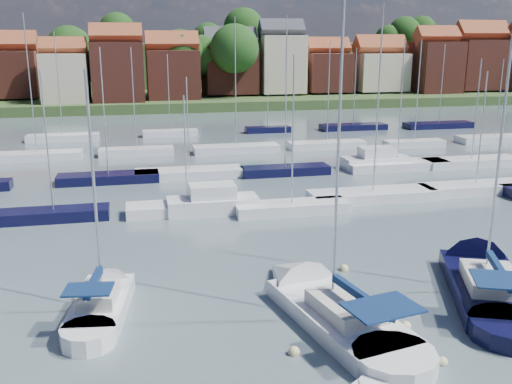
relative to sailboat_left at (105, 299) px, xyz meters
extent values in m
plane|color=#43515B|center=(12.84, 34.81, -0.37)|extent=(260.00, 260.00, 0.00)
cube|color=white|center=(-0.12, -0.86, -0.12)|extent=(3.25, 6.15, 1.20)
cone|color=white|center=(0.39, 2.77, -0.12)|extent=(2.82, 3.17, 2.44)
cylinder|color=white|center=(-0.54, -3.77, -0.12)|extent=(2.77, 2.77, 1.20)
cube|color=beige|center=(-0.18, -1.27, 0.83)|extent=(2.04, 2.66, 0.70)
cylinder|color=#B2B2B7|center=(-0.07, -0.46, 5.92)|extent=(0.14, 0.14, 10.86)
cylinder|color=#B2B2B7|center=(-0.30, -2.07, 1.68)|extent=(0.56, 3.24, 0.10)
cube|color=#0F254F|center=(-0.30, -2.07, 1.83)|extent=(0.73, 3.11, 0.35)
cube|color=#0F254F|center=(-0.45, -3.12, 1.98)|extent=(2.26, 1.75, 0.08)
cube|color=white|center=(10.83, -4.28, -0.12)|extent=(5.13, 8.91, 1.20)
cone|color=white|center=(9.75, 0.84, -0.12)|extent=(4.25, 4.70, 3.49)
cylinder|color=white|center=(11.69, -8.38, -0.12)|extent=(4.13, 4.13, 1.20)
cube|color=beige|center=(10.95, -4.85, 0.83)|extent=(3.11, 3.92, 0.70)
cylinder|color=#B2B2B7|center=(10.71, -3.71, 8.23)|extent=(0.14, 0.14, 15.50)
cylinder|color=#B2B2B7|center=(11.19, -5.99, 1.68)|extent=(1.05, 4.57, 0.10)
cube|color=#0F254F|center=(11.19, -5.99, 1.83)|extent=(1.20, 4.39, 0.35)
cube|color=#0F254F|center=(11.50, -7.47, 1.98)|extent=(3.33, 2.66, 0.08)
cube|color=black|center=(19.50, -2.97, -0.12)|extent=(6.60, 9.47, 1.20)
cone|color=black|center=(21.50, 2.11, -0.12)|extent=(4.95, 5.29, 3.64)
cylinder|color=black|center=(17.89, -7.03, -0.12)|extent=(4.73, 4.73, 1.20)
cube|color=beige|center=(19.27, -3.53, 0.83)|extent=(3.71, 4.32, 0.70)
cylinder|color=#B2B2B7|center=(19.72, -2.40, 8.76)|extent=(0.14, 0.14, 16.56)
cylinder|color=#B2B2B7|center=(18.83, -4.66, 1.68)|extent=(1.88, 4.55, 0.10)
cube|color=#0F254F|center=(18.83, -4.66, 1.83)|extent=(1.97, 4.40, 0.35)
cube|color=#0F254F|center=(18.25, -6.13, 1.98)|extent=(3.68, 3.17, 0.08)
sphere|color=beige|center=(8.06, -6.39, -0.37)|extent=(0.51, 0.51, 0.51)
sphere|color=beige|center=(13.87, -8.41, -0.37)|extent=(0.43, 0.43, 0.43)
sphere|color=beige|center=(13.41, 1.81, -0.37)|extent=(0.54, 0.54, 0.54)
sphere|color=#D85914|center=(10.64, -7.80, -0.37)|extent=(0.49, 0.49, 0.49)
sphere|color=beige|center=(13.76, -5.29, -0.37)|extent=(0.49, 0.49, 0.49)
cube|color=black|center=(-4.27, 15.35, -0.02)|extent=(8.01, 2.24, 1.00)
cylinder|color=#B2B2B7|center=(-4.27, 15.35, 5.56)|extent=(0.12, 0.12, 10.16)
cube|color=white|center=(5.57, 15.01, -0.02)|extent=(9.22, 2.58, 1.00)
cylinder|color=#B2B2B7|center=(5.57, 15.01, 4.57)|extent=(0.12, 0.12, 8.18)
cube|color=white|center=(13.47, 13.42, -0.02)|extent=(8.78, 2.46, 1.00)
cylinder|color=#B2B2B7|center=(13.47, 13.42, 6.01)|extent=(0.12, 0.12, 11.06)
cube|color=white|center=(21.07, 15.47, -0.02)|extent=(10.79, 3.02, 1.00)
cylinder|color=#B2B2B7|center=(21.07, 15.47, 7.92)|extent=(0.12, 0.12, 14.87)
cube|color=white|center=(30.82, 15.83, -0.02)|extent=(10.13, 2.84, 1.00)
cylinder|color=#B2B2B7|center=(30.82, 15.83, 5.28)|extent=(0.12, 0.12, 9.59)
cube|color=white|center=(7.53, 14.81, 0.13)|extent=(7.00, 2.60, 1.40)
cube|color=white|center=(7.53, 14.81, 1.23)|extent=(3.50, 2.20, 1.30)
cube|color=black|center=(-0.71, 26.45, -0.02)|extent=(9.30, 2.60, 1.00)
cylinder|color=#B2B2B7|center=(-0.71, 26.45, 6.22)|extent=(0.12, 0.12, 11.48)
cube|color=white|center=(6.90, 26.82, -0.02)|extent=(10.40, 2.91, 1.00)
cylinder|color=#B2B2B7|center=(6.90, 26.82, 4.87)|extent=(0.12, 0.12, 8.77)
cube|color=black|center=(16.32, 26.09, -0.02)|extent=(8.80, 2.46, 1.00)
cylinder|color=#B2B2B7|center=(16.32, 26.09, 7.65)|extent=(0.12, 0.12, 14.33)
cube|color=white|center=(28.24, 25.97, -0.02)|extent=(10.73, 3.00, 1.00)
cylinder|color=#B2B2B7|center=(28.24, 25.97, 6.55)|extent=(0.12, 0.12, 12.14)
cube|color=white|center=(36.66, 25.78, -0.02)|extent=(10.48, 2.93, 1.00)
cylinder|color=#B2B2B7|center=(36.66, 25.78, 5.62)|extent=(0.12, 0.12, 10.28)
cube|color=white|center=(26.30, 26.81, 0.13)|extent=(7.00, 2.60, 1.40)
cube|color=white|center=(26.30, 26.81, 1.23)|extent=(3.50, 2.20, 1.30)
cube|color=white|center=(-8.87, 39.02, -0.02)|extent=(9.71, 2.72, 1.00)
cylinder|color=#B2B2B7|center=(-8.87, 39.02, 7.92)|extent=(0.12, 0.12, 14.88)
cube|color=white|center=(2.01, 39.32, -0.02)|extent=(8.49, 2.38, 1.00)
cylinder|color=#B2B2B7|center=(2.01, 39.32, 6.14)|extent=(0.12, 0.12, 11.31)
cube|color=white|center=(13.63, 38.58, -0.02)|extent=(10.16, 2.85, 1.00)
cylinder|color=#B2B2B7|center=(13.63, 38.58, 7.78)|extent=(0.12, 0.12, 14.59)
cube|color=white|center=(25.01, 38.70, -0.02)|extent=(9.53, 2.67, 1.00)
cylinder|color=#B2B2B7|center=(25.01, 38.70, 6.44)|extent=(0.12, 0.12, 11.91)
cube|color=white|center=(36.00, 37.31, -0.02)|extent=(7.62, 2.13, 1.00)
cylinder|color=#B2B2B7|center=(36.00, 37.31, 6.55)|extent=(0.12, 0.12, 12.13)
cube|color=white|center=(48.07, 38.40, -0.02)|extent=(10.17, 2.85, 1.00)
cylinder|color=#B2B2B7|center=(48.07, 38.40, 5.35)|extent=(0.12, 0.12, 9.73)
cube|color=white|center=(-7.42, 51.36, -0.02)|extent=(9.24, 2.59, 1.00)
cylinder|color=#B2B2B7|center=(-7.42, 51.36, 7.07)|extent=(0.12, 0.12, 13.17)
cube|color=white|center=(6.76, 52.11, -0.02)|extent=(7.57, 2.12, 1.00)
cylinder|color=#B2B2B7|center=(6.76, 52.11, 5.60)|extent=(0.12, 0.12, 10.24)
cube|color=black|center=(20.73, 52.28, -0.02)|extent=(6.58, 1.84, 1.00)
cylinder|color=#B2B2B7|center=(20.73, 52.28, 4.49)|extent=(0.12, 0.12, 8.01)
cube|color=black|center=(33.78, 52.21, -0.02)|extent=(9.92, 2.78, 1.00)
cylinder|color=#B2B2B7|center=(33.78, 52.21, 5.94)|extent=(0.12, 0.12, 10.92)
cube|color=black|center=(47.12, 51.17, -0.02)|extent=(10.55, 2.95, 1.00)
cylinder|color=#B2B2B7|center=(47.12, 51.17, 6.24)|extent=(0.12, 0.12, 11.51)
cube|color=#364D26|center=(12.84, 111.81, -0.07)|extent=(200.00, 70.00, 3.00)
cube|color=#364D26|center=(12.84, 136.81, 4.63)|extent=(200.00, 60.00, 14.00)
cube|color=brown|center=(-20.81, 92.60, 6.20)|extent=(10.37, 9.97, 8.73)
cube|color=brown|center=(-20.81, 92.60, 11.83)|extent=(10.57, 5.13, 5.13)
cube|color=beige|center=(-9.90, 83.81, 5.71)|extent=(8.09, 8.80, 8.96)
cube|color=brown|center=(-9.90, 83.81, 11.18)|extent=(8.25, 4.00, 4.00)
cube|color=brown|center=(-0.51, 84.74, 6.72)|extent=(9.36, 10.17, 10.97)
cube|color=brown|center=(-0.51, 84.74, 13.35)|extent=(9.54, 4.63, 4.63)
cube|color=brown|center=(9.80, 86.46, 5.94)|extent=(9.90, 8.56, 9.42)
cube|color=brown|center=(9.80, 86.46, 11.87)|extent=(10.10, 4.90, 4.90)
cube|color=brown|center=(21.94, 91.45, 6.58)|extent=(10.59, 8.93, 9.49)
cube|color=#383A42|center=(21.94, 91.45, 12.62)|extent=(10.80, 5.24, 5.24)
cube|color=beige|center=(32.55, 90.60, 7.66)|extent=(9.01, 8.61, 11.65)
cube|color=#383A42|center=(32.55, 90.60, 14.58)|extent=(9.19, 4.46, 4.46)
cube|color=brown|center=(43.01, 91.81, 5.83)|extent=(9.10, 9.34, 8.00)
cube|color=brown|center=(43.01, 91.81, 10.95)|extent=(9.28, 4.50, 4.50)
cube|color=beige|center=(54.79, 91.40, 5.77)|extent=(10.86, 9.59, 7.88)
cube|color=brown|center=(54.79, 91.40, 11.04)|extent=(11.07, 5.37, 5.37)
cube|color=brown|center=(66.60, 88.73, 6.72)|extent=(9.18, 9.96, 10.97)
cube|color=brown|center=(66.60, 88.73, 13.33)|extent=(9.36, 4.54, 4.54)
cube|color=brown|center=(78.02, 90.02, 7.21)|extent=(11.39, 9.67, 10.76)
cube|color=brown|center=(78.02, 90.02, 13.99)|extent=(11.62, 5.64, 5.64)
cylinder|color=#382619|center=(69.62, 110.32, 8.15)|extent=(0.50, 0.50, 4.47)
sphere|color=#284A17|center=(69.62, 110.32, 14.21)|extent=(8.18, 8.18, 8.18)
cylinder|color=#382619|center=(16.30, 90.74, 3.46)|extent=(0.50, 0.50, 4.46)
sphere|color=#284A17|center=(16.30, 90.74, 9.51)|extent=(8.15, 8.15, 8.15)
cylinder|color=#382619|center=(28.06, 108.48, 8.21)|extent=(0.50, 0.50, 5.15)
sphere|color=#284A17|center=(28.06, 108.48, 15.19)|extent=(9.41, 9.41, 9.41)
cylinder|color=#382619|center=(-0.70, 111.12, 8.31)|extent=(0.50, 0.50, 4.56)
sphere|color=#284A17|center=(-0.70, 111.12, 14.50)|extent=(8.34, 8.34, 8.34)
cylinder|color=#382619|center=(-10.39, 100.05, 3.81)|extent=(0.50, 0.50, 5.15)
sphere|color=#284A17|center=(-10.39, 100.05, 10.80)|extent=(9.42, 9.42, 9.42)
cylinder|color=#382619|center=(26.60, 99.51, 3.12)|extent=(0.50, 0.50, 3.77)
sphere|color=#284A17|center=(26.60, 99.51, 8.23)|extent=(6.89, 6.89, 6.89)
cylinder|color=#382619|center=(21.89, 85.75, 3.84)|extent=(0.50, 0.50, 5.21)
sphere|color=#284A17|center=(21.89, 85.75, 10.92)|extent=(9.53, 9.53, 9.53)
cylinder|color=#382619|center=(74.77, 96.43, 2.72)|extent=(0.50, 0.50, 2.97)
sphere|color=#284A17|center=(74.77, 96.43, 6.76)|extent=(5.44, 5.44, 5.44)
cylinder|color=#382619|center=(11.69, 88.56, 3.65)|extent=(0.50, 0.50, 4.84)
sphere|color=#284A17|center=(11.69, 88.56, 10.22)|extent=(8.85, 8.85, 8.85)
cylinder|color=#382619|center=(65.52, 110.52, 7.80)|extent=(0.50, 0.50, 3.72)
sphere|color=#284A17|center=(65.52, 110.52, 12.84)|extent=(6.80, 6.80, 6.80)
cylinder|color=#382619|center=(66.89, 88.93, 3.26)|extent=(0.50, 0.50, 4.05)
sphere|color=#284A17|center=(66.89, 88.93, 8.75)|extent=(7.40, 7.40, 7.40)
cylinder|color=#382619|center=(19.68, 108.10, 7.54)|extent=(0.50, 0.50, 3.93)
sphere|color=#284A17|center=(19.68, 108.10, 12.88)|extent=(7.19, 7.19, 7.19)
cylinder|color=#382619|center=(43.49, 94.98, 3.15)|extent=(0.50, 0.50, 3.82)
sphere|color=#284A17|center=(43.49, 94.98, 8.33)|extent=(6.99, 6.99, 6.99)
cylinder|color=#382619|center=(-4.60, 87.93, 2.97)|extent=(0.50, 0.50, 3.48)
sphere|color=#284A17|center=(-4.60, 87.93, 7.70)|extent=(6.37, 6.37, 6.37)
cylinder|color=#382619|center=(70.35, 97.62, 2.73)|extent=(0.50, 0.50, 2.99)
sphere|color=#284A17|center=(70.35, 97.62, 6.78)|extent=(5.46, 5.46, 5.46)
cylinder|color=#382619|center=(16.45, 93.85, 2.86)|extent=(0.50, 0.50, 3.25)
sphere|color=#284A17|center=(16.45, 93.85, 7.26)|extent=(5.94, 5.94, 5.94)
cylinder|color=#382619|center=(9.79, 95.54, 2.73)|extent=(0.50, 0.50, 2.98)
sphere|color=#284A17|center=(9.79, 95.54, 6.78)|extent=(5.46, 5.46, 5.46)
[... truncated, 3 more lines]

